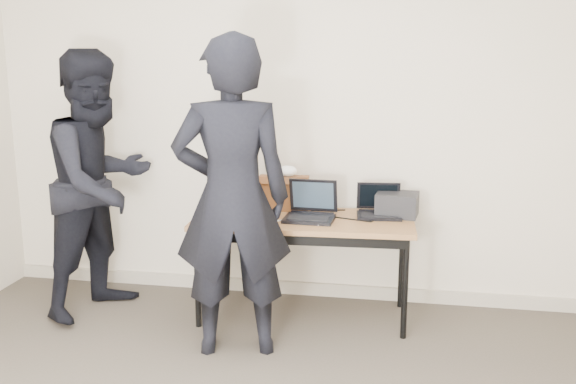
% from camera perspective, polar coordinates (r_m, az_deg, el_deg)
% --- Properties ---
extents(room, '(4.60, 4.60, 2.80)m').
position_cam_1_polar(room, '(2.57, -8.51, 1.15)').
color(room, '#403930').
rests_on(room, ground).
extents(desk, '(1.53, 0.72, 0.72)m').
position_cam_1_polar(desk, '(4.41, 1.37, -3.11)').
color(desk, brown).
rests_on(desk, ground).
extents(laptop_beige, '(0.32, 0.32, 0.22)m').
position_cam_1_polar(laptop_beige, '(4.50, -4.78, -1.47)').
color(laptop_beige, beige).
rests_on(laptop_beige, desk).
extents(laptop_center, '(0.35, 0.34, 0.26)m').
position_cam_1_polar(laptop_center, '(4.39, 2.02, -1.62)').
color(laptop_center, black).
rests_on(laptop_center, desk).
extents(laptop_right, '(0.33, 0.32, 0.22)m').
position_cam_1_polar(laptop_right, '(4.51, 8.06, -1.45)').
color(laptop_right, black).
rests_on(laptop_right, desk).
extents(leather_satchel, '(0.37, 0.20, 0.25)m').
position_cam_1_polar(leather_satchel, '(4.61, -0.40, -0.03)').
color(leather_satchel, brown).
rests_on(leather_satchel, desk).
extents(tissue, '(0.13, 0.10, 0.08)m').
position_cam_1_polar(tissue, '(4.58, -0.03, 1.88)').
color(tissue, white).
rests_on(tissue, leather_satchel).
extents(equipment_box, '(0.31, 0.27, 0.16)m').
position_cam_1_polar(equipment_box, '(4.51, 9.68, -1.09)').
color(equipment_box, black).
rests_on(equipment_box, desk).
extents(power_brick, '(0.09, 0.06, 0.03)m').
position_cam_1_polar(power_brick, '(4.27, -1.90, -2.59)').
color(power_brick, black).
rests_on(power_brick, desk).
extents(cables, '(1.14, 0.50, 0.01)m').
position_cam_1_polar(cables, '(4.39, 1.99, -2.32)').
color(cables, black).
rests_on(cables, desk).
extents(person_typist, '(0.81, 0.63, 1.95)m').
position_cam_1_polar(person_typist, '(3.86, -5.00, -0.58)').
color(person_typist, black).
rests_on(person_typist, ground).
extents(person_observer, '(0.99, 1.10, 1.86)m').
position_cam_1_polar(person_observer, '(4.69, -16.36, 0.69)').
color(person_observer, black).
rests_on(person_observer, ground).
extents(baseboard, '(4.50, 0.03, 0.10)m').
position_cam_1_polar(baseboard, '(5.02, 0.14, -8.48)').
color(baseboard, '#A59B88').
rests_on(baseboard, ground).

